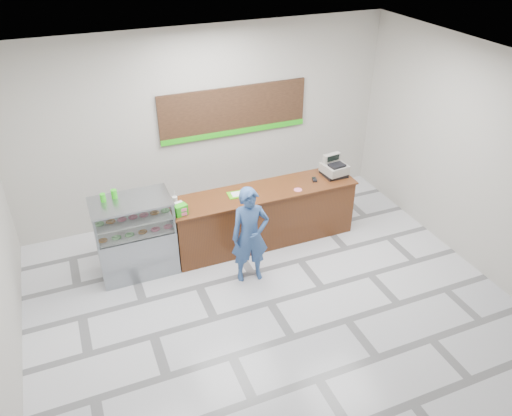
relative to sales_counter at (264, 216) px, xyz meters
name	(u,v)px	position (x,y,z in m)	size (l,w,h in m)	color
floor	(270,303)	(-0.55, -1.55, -0.52)	(7.00, 7.00, 0.00)	silver
back_wall	(205,125)	(-0.55, 1.45, 1.23)	(7.00, 7.00, 0.00)	#B3AFA4
ceiling	(275,75)	(-0.55, -1.55, 2.98)	(7.00, 7.00, 0.00)	silver
sales_counter	(264,216)	(0.00, 0.00, 0.00)	(3.26, 0.76, 1.03)	#552810
display_case	(135,236)	(-2.22, 0.00, 0.16)	(1.22, 0.72, 1.33)	gray
menu_board	(234,112)	(0.00, 1.41, 1.42)	(2.80, 0.06, 0.90)	black
cash_register	(334,168)	(1.37, 0.04, 0.65)	(0.43, 0.45, 0.37)	black
card_terminal	(314,180)	(0.96, -0.01, 0.53)	(0.07, 0.14, 0.04)	black
serving_tray	(238,194)	(-0.47, 0.03, 0.52)	(0.34, 0.26, 0.02)	#4DCA10
napkin_box	(180,206)	(-1.47, -0.04, 0.57)	(0.13, 0.13, 0.11)	white
straw_cup	(175,200)	(-1.50, 0.15, 0.58)	(0.08, 0.08, 0.13)	silver
promo_box	(181,210)	(-1.50, -0.21, 0.60)	(0.20, 0.13, 0.17)	green
donut_decal	(298,190)	(0.54, -0.20, 0.52)	(0.14, 0.14, 0.00)	#E26787
green_cup_left	(103,198)	(-2.59, 0.13, 0.88)	(0.08, 0.08, 0.13)	green
green_cup_right	(114,194)	(-2.42, 0.17, 0.88)	(0.09, 0.09, 0.14)	green
customer	(250,235)	(-0.60, -0.86, 0.30)	(0.59, 0.39, 1.62)	#305188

